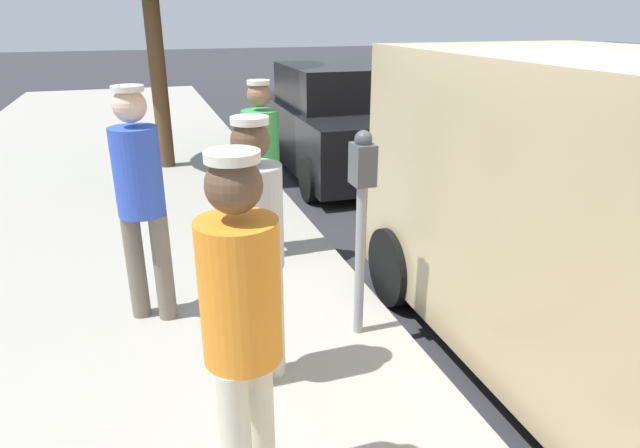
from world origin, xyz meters
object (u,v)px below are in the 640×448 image
at_px(parking_meter_near, 362,201).
at_px(pedestrian_in_orange, 242,323).
at_px(parked_sedan_behind, 335,122).
at_px(pedestrian_in_gray, 255,240).
at_px(pedestrian_in_green, 261,158).
at_px(pedestrian_in_blue, 140,192).

distance_m(parking_meter_near, pedestrian_in_orange, 1.65).
xyz_separation_m(parking_meter_near, parked_sedan_behind, (-1.60, -5.04, -0.43)).
relative_size(parking_meter_near, parked_sedan_behind, 0.34).
height_order(pedestrian_in_orange, parked_sedan_behind, pedestrian_in_orange).
xyz_separation_m(pedestrian_in_orange, pedestrian_in_gray, (-0.25, -0.93, -0.03)).
height_order(parking_meter_near, pedestrian_in_orange, pedestrian_in_orange).
relative_size(pedestrian_in_green, pedestrian_in_gray, 0.98).
distance_m(pedestrian_in_green, pedestrian_in_blue, 1.45).
height_order(pedestrian_in_gray, parked_sedan_behind, pedestrian_in_gray).
bearing_deg(pedestrian_in_gray, pedestrian_in_orange, 74.96).
bearing_deg(parking_meter_near, pedestrian_in_green, -78.41).
bearing_deg(pedestrian_in_blue, pedestrian_in_green, -139.57).
bearing_deg(pedestrian_in_orange, pedestrian_in_blue, -79.22).
bearing_deg(pedestrian_in_green, pedestrian_in_blue, 40.43).
bearing_deg(pedestrian_in_orange, parking_meter_near, -130.08).
bearing_deg(pedestrian_in_blue, pedestrian_in_gray, 120.82).
relative_size(pedestrian_in_green, pedestrian_in_blue, 0.94).
height_order(parking_meter_near, pedestrian_in_blue, pedestrian_in_blue).
height_order(parking_meter_near, pedestrian_in_gray, pedestrian_in_gray).
xyz_separation_m(parking_meter_near, pedestrian_in_blue, (1.44, -0.71, -0.00)).
bearing_deg(parked_sedan_behind, pedestrian_in_green, 60.17).
bearing_deg(pedestrian_in_green, pedestrian_in_orange, 76.05).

